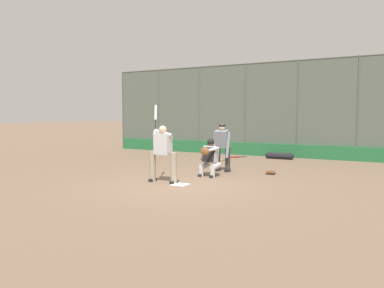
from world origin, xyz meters
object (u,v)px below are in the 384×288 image
at_px(catcher_behind_plate, 210,157).
at_px(equipment_bag_dugout_side, 279,156).
at_px(spare_bat_near_backstop, 218,160).
at_px(spare_bat_by_padding, 235,157).
at_px(fielding_glove_on_dirt, 271,173).
at_px(batter_at_plate, 163,152).
at_px(umpire_home, 222,146).

xyz_separation_m(catcher_behind_plate, equipment_bag_dugout_side, (-0.64, -5.62, -0.47)).
xyz_separation_m(spare_bat_near_backstop, spare_bat_by_padding, (-0.12, -1.53, 0.00)).
relative_size(spare_bat_near_backstop, fielding_glove_on_dirt, 2.35).
bearing_deg(fielding_glove_on_dirt, equipment_bag_dugout_side, -77.93).
distance_m(fielding_glove_on_dirt, equipment_bag_dugout_side, 4.43).
distance_m(catcher_behind_plate, spare_bat_near_backstop, 3.90).
relative_size(batter_at_plate, catcher_behind_plate, 1.87).
relative_size(catcher_behind_plate, equipment_bag_dugout_side, 0.94).
distance_m(batter_at_plate, spare_bat_near_backstop, 5.31).
distance_m(spare_bat_near_backstop, fielding_glove_on_dirt, 3.73).
height_order(umpire_home, spare_bat_near_backstop, umpire_home).
bearing_deg(spare_bat_by_padding, spare_bat_near_backstop, 37.36).
bearing_deg(spare_bat_near_backstop, umpire_home, 63.63).
bearing_deg(fielding_glove_on_dirt, catcher_behind_plate, 39.53).
xyz_separation_m(catcher_behind_plate, spare_bat_by_padding, (1.24, -5.14, -0.58)).
height_order(catcher_behind_plate, spare_bat_near_backstop, catcher_behind_plate).
bearing_deg(batter_at_plate, spare_bat_by_padding, -83.83).
bearing_deg(catcher_behind_plate, umpire_home, -83.30).
relative_size(catcher_behind_plate, fielding_glove_on_dirt, 3.66).
bearing_deg(umpire_home, equipment_bag_dugout_side, -95.81).
distance_m(spare_bat_near_backstop, equipment_bag_dugout_side, 2.84).
relative_size(catcher_behind_plate, spare_bat_by_padding, 1.71).
distance_m(batter_at_plate, catcher_behind_plate, 1.76).
bearing_deg(spare_bat_near_backstop, equipment_bag_dugout_side, 171.38).
xyz_separation_m(umpire_home, spare_bat_near_backstop, (1.29, -2.50, -0.83)).
relative_size(umpire_home, spare_bat_near_backstop, 2.12).
relative_size(spare_bat_near_backstop, equipment_bag_dugout_side, 0.60).
height_order(catcher_behind_plate, umpire_home, umpire_home).
bearing_deg(catcher_behind_plate, spare_bat_near_backstop, -66.12).
bearing_deg(umpire_home, spare_bat_near_backstop, -59.52).
xyz_separation_m(spare_bat_by_padding, equipment_bag_dugout_side, (-1.88, -0.48, 0.11)).
xyz_separation_m(umpire_home, fielding_glove_on_dirt, (-1.63, -0.18, -0.80)).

